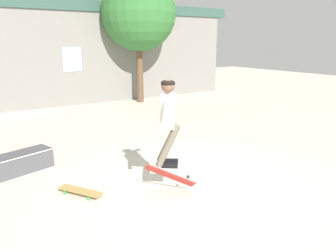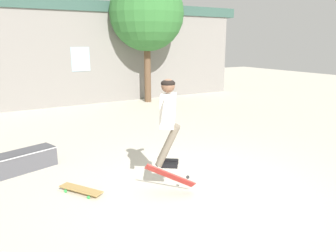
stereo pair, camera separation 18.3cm
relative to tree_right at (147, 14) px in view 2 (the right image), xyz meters
The scene contains 7 objects.
ground_plane 9.00m from the tree_right, 111.76° to the right, with size 40.00×40.00×0.00m, color beige.
building_backdrop 3.53m from the tree_right, 163.83° to the left, with size 16.13×0.52×4.75m.
tree_right is the anchor object (origin of this frame).
skate_ledge 8.59m from the tree_right, 136.75° to the right, with size 1.98×0.99×0.38m.
skater 8.60m from the tree_right, 115.10° to the right, with size 0.79×1.03×1.39m.
skateboard_flipping 8.98m from the tree_right, 114.95° to the right, with size 0.70×0.55×0.47m.
skateboard_resting 9.03m from the tree_right, 124.83° to the right, with size 0.57×0.76×0.08m.
Camera 2 is at (-2.98, -4.06, 2.39)m, focal length 35.00 mm.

